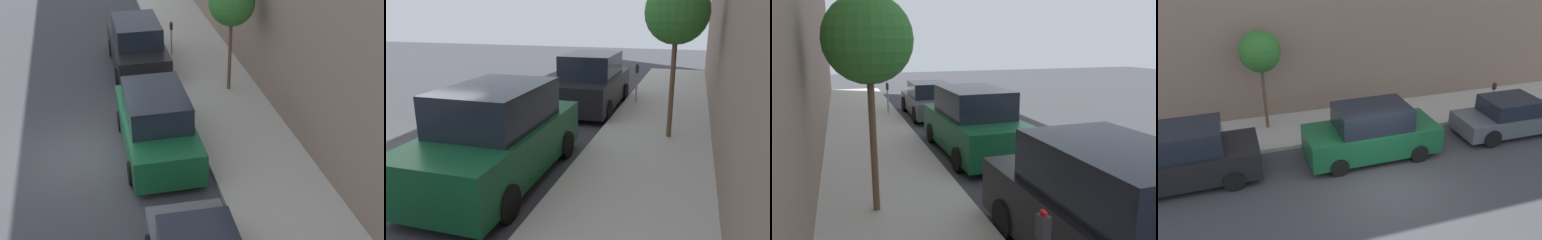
% 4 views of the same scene
% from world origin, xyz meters
% --- Properties ---
extents(ground_plane, '(60.00, 60.00, 0.00)m').
position_xyz_m(ground_plane, '(0.00, 0.00, 0.00)').
color(ground_plane, '#38383D').
extents(sidewalk, '(3.01, 32.00, 0.15)m').
position_xyz_m(sidewalk, '(5.00, 0.00, 0.07)').
color(sidewalk, '#B2ADA3').
rests_on(sidewalk, ground_plane).
extents(parked_sedan_nearest, '(1.92, 4.53, 1.54)m').
position_xyz_m(parked_sedan_nearest, '(2.19, -6.13, 0.72)').
color(parked_sedan_nearest, '#4C5156').
rests_on(parked_sedan_nearest, ground_plane).
extents(parked_suv_second, '(2.08, 4.82, 1.98)m').
position_xyz_m(parked_suv_second, '(2.20, -0.13, 0.93)').
color(parked_suv_second, '#14512D').
rests_on(parked_suv_second, ground_plane).
extents(parked_suv_third, '(2.08, 4.82, 1.98)m').
position_xyz_m(parked_suv_third, '(2.43, 6.26, 0.93)').
color(parked_suv_third, black).
rests_on(parked_suv_third, ground_plane).
extents(parking_meter_near, '(0.11, 0.15, 1.39)m').
position_xyz_m(parking_meter_near, '(3.95, -6.62, 1.00)').
color(parking_meter_near, '#ADADB2').
rests_on(parking_meter_near, sidewalk).
extents(parking_meter_far, '(0.11, 0.15, 1.44)m').
position_xyz_m(parking_meter_far, '(3.95, 6.98, 1.03)').
color(parking_meter_far, '#ADADB2').
rests_on(parking_meter_far, sidewalk).
extents(street_tree, '(1.60, 1.60, 4.03)m').
position_xyz_m(street_tree, '(5.40, 3.29, 3.36)').
color(street_tree, brown).
rests_on(street_tree, sidewalk).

